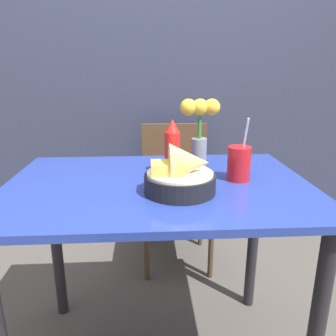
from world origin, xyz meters
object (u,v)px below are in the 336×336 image
drink_cup (239,164)px  ketchup_bottle (172,148)px  food_basket (182,175)px  flower_vase (200,124)px  chair_far_window (175,181)px

drink_cup → ketchup_bottle: bearing=159.4°
food_basket → drink_cup: size_ratio=1.01×
food_basket → flower_vase: flower_vase is taller
flower_vase → food_basket: bearing=-109.5°
food_basket → ketchup_bottle: 0.20m
food_basket → ketchup_bottle: size_ratio=1.10×
food_basket → chair_far_window: bearing=86.4°
drink_cup → food_basket: bearing=-152.8°
chair_far_window → ketchup_bottle: ketchup_bottle is taller
chair_far_window → flower_vase: size_ratio=3.07×
chair_far_window → ketchup_bottle: bearing=-95.9°
drink_cup → flower_vase: size_ratio=0.83×
chair_far_window → flower_vase: bearing=-86.7°
ketchup_bottle → food_basket: bearing=-85.0°
chair_far_window → food_basket: size_ratio=3.66×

